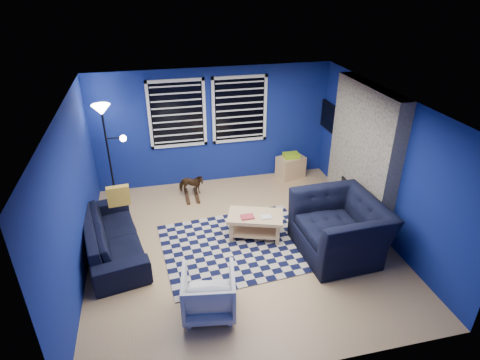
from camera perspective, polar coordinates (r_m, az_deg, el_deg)
The scene contains 18 objects.
floor at distance 6.98m, azimuth 0.10°, elevation -9.22°, with size 5.00×5.00×0.00m, color tan.
ceiling at distance 5.83m, azimuth 0.12°, elevation 10.83°, with size 5.00×5.00×0.00m, color white.
wall_back at distance 8.55m, azimuth -3.73°, elevation 7.54°, with size 5.00×5.00×0.00m, color navy.
wall_left at distance 6.30m, azimuth -22.66°, elevation -2.49°, with size 5.00×5.00×0.00m, color navy.
wall_right at distance 7.24m, azimuth 19.79°, elevation 1.99°, with size 5.00×5.00×0.00m, color navy.
fireplace at distance 7.57m, azimuth 16.90°, elevation 3.15°, with size 0.65×2.00×2.50m.
window_left at distance 8.32m, azimuth -8.92°, elevation 9.24°, with size 1.17×0.06×1.42m.
window_right at distance 8.50m, azimuth -0.05°, elevation 9.97°, with size 1.17×0.06×1.42m.
tv at distance 8.76m, azimuth 12.96°, elevation 8.43°, with size 0.07×1.00×0.58m.
rug at distance 6.94m, azimuth -0.28°, elevation -9.33°, with size 2.50×2.00×0.02m, color black.
sofa at distance 6.98m, azimuth -17.70°, elevation -7.60°, with size 0.83×2.13×0.62m, color black.
armchair_big at distance 6.78m, azimuth 13.98°, elevation -6.56°, with size 1.26×1.44×0.93m, color black.
armchair_bent at distance 5.64m, azimuth -4.47°, elevation -15.64°, with size 0.70×0.72×0.66m, color gray.
rocking_horse at distance 8.26m, azimuth -6.96°, elevation -0.65°, with size 0.53×0.24×0.45m, color #492C17.
coffee_table at distance 7.00m, azimuth 2.18°, elevation -5.85°, with size 1.07×0.82×0.47m.
cabinet at distance 9.12m, azimuth 7.21°, elevation 1.92°, with size 0.67×0.54×0.58m.
floor_lamp at distance 7.95m, azimuth -18.68°, elevation 7.59°, with size 0.55×0.34×2.01m.
throw_pillow at distance 7.09m, azimuth -16.89°, elevation -2.17°, with size 0.37×0.11×0.36m, color gold.
Camera 1 is at (-1.27, -5.43, 4.19)m, focal length 30.00 mm.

